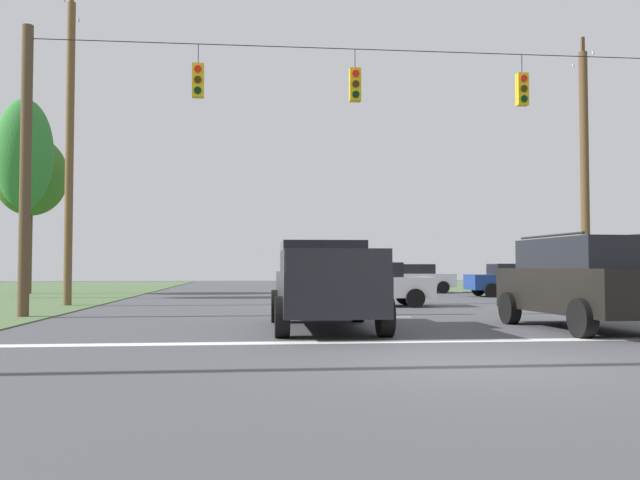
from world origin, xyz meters
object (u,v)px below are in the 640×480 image
at_px(suv_black, 585,281).
at_px(tree_roadside_far_right, 31,176).
at_px(utility_pole_near_left, 70,147).
at_px(overhead_signal_span, 359,161).
at_px(distant_car_far_parked, 514,279).
at_px(tree_roadside_right, 24,154).
at_px(distant_car_crossing_white, 413,278).
at_px(pickup_truck, 324,285).
at_px(utility_pole_mid_right, 585,174).
at_px(distant_car_oncoming, 369,284).

xyz_separation_m(suv_black, tree_roadside_far_right, (-18.39, 21.56, 4.94)).
bearing_deg(utility_pole_near_left, overhead_signal_span, -30.33).
relative_size(distant_car_far_parked, tree_roadside_right, 0.49).
height_order(utility_pole_near_left, tree_roadside_right, utility_pole_near_left).
bearing_deg(tree_roadside_far_right, distant_car_crossing_white, -0.68).
bearing_deg(utility_pole_near_left, distant_car_far_parked, 18.05).
relative_size(overhead_signal_span, suv_black, 3.81).
xyz_separation_m(tree_roadside_right, tree_roadside_far_right, (-1.28, 5.00, -0.28)).
height_order(pickup_truck, suv_black, suv_black).
xyz_separation_m(suv_black, distant_car_crossing_white, (1.32, 21.32, -0.27)).
xyz_separation_m(distant_car_far_parked, tree_roadside_right, (-22.10, 0.02, 5.50)).
bearing_deg(distant_car_crossing_white, utility_pole_mid_right, -70.27).
xyz_separation_m(distant_car_far_parked, utility_pole_mid_right, (0.30, -6.29, 4.10)).
xyz_separation_m(utility_pole_mid_right, tree_roadside_far_right, (-23.68, 11.31, 1.11)).
height_order(overhead_signal_span, distant_car_crossing_white, overhead_signal_span).
relative_size(pickup_truck, distant_car_far_parked, 1.25).
bearing_deg(utility_pole_near_left, suv_black, -37.61).
distance_m(overhead_signal_span, pickup_truck, 5.48).
bearing_deg(utility_pole_mid_right, pickup_truck, -139.34).
bearing_deg(utility_pole_near_left, utility_pole_mid_right, -0.71).
bearing_deg(utility_pole_mid_right, tree_roadside_far_right, 154.46).
bearing_deg(utility_pole_near_left, pickup_truck, -50.06).
xyz_separation_m(overhead_signal_span, utility_pole_near_left, (-9.46, 5.53, 1.21)).
relative_size(distant_car_crossing_white, tree_roadside_right, 0.50).
xyz_separation_m(overhead_signal_span, distant_car_oncoming, (1.02, 4.27, -3.58)).
height_order(overhead_signal_span, tree_roadside_far_right, tree_roadside_far_right).
relative_size(distant_car_crossing_white, utility_pole_near_left, 0.38).
bearing_deg(distant_car_crossing_white, distant_car_oncoming, -110.13).
xyz_separation_m(suv_black, distant_car_oncoming, (-3.12, 9.21, -0.27)).
distance_m(distant_car_crossing_white, distant_car_far_parked, 6.03).
distance_m(suv_black, tree_roadside_far_right, 28.76).
relative_size(overhead_signal_span, utility_pole_near_left, 1.61).
height_order(utility_pole_near_left, tree_roadside_far_right, utility_pole_near_left).
relative_size(suv_black, distant_car_crossing_white, 1.12).
relative_size(distant_car_crossing_white, distant_car_oncoming, 1.00).
height_order(overhead_signal_span, suv_black, overhead_signal_span).
relative_size(pickup_truck, distant_car_oncoming, 1.25).
bearing_deg(overhead_signal_span, utility_pole_mid_right, 29.32).
relative_size(suv_black, utility_pole_near_left, 0.42).
bearing_deg(tree_roadside_right, pickup_truck, -53.64).
bearing_deg(utility_pole_mid_right, overhead_signal_span, -150.68).
bearing_deg(tree_roadside_right, tree_roadside_far_right, 104.32).
bearing_deg(utility_pole_mid_right, utility_pole_near_left, 179.29).
height_order(overhead_signal_span, distant_car_far_parked, overhead_signal_span).
distance_m(utility_pole_mid_right, utility_pole_near_left, 18.91).
xyz_separation_m(pickup_truck, tree_roadside_right, (-11.52, 15.65, 5.32)).
xyz_separation_m(distant_car_crossing_white, distant_car_far_parked, (3.67, -4.78, 0.00)).
distance_m(distant_car_far_parked, tree_roadside_right, 22.77).
xyz_separation_m(suv_black, distant_car_far_parked, (4.99, 16.54, -0.27)).
relative_size(distant_car_far_parked, utility_pole_near_left, 0.37).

